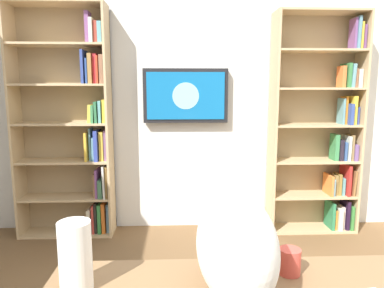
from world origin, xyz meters
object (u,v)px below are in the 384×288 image
bookshelf_left (324,131)px  bookshelf_right (75,126)px  paper_towel_roll (75,256)px  wall_mounted_tv (186,96)px  cat (234,235)px  coffee_mug (290,261)px

bookshelf_left → bookshelf_right: 2.42m
paper_towel_roll → bookshelf_right: bearing=-74.3°
wall_mounted_tv → cat: (-0.11, 2.34, -0.42)m
bookshelf_left → paper_towel_roll: 2.88m
bookshelf_left → wall_mounted_tv: (1.36, -0.08, 0.34)m
cat → bookshelf_left: bearing=-119.0°
paper_towel_roll → bookshelf_left: bearing=-128.4°
bookshelf_left → wall_mounted_tv: 1.41m
wall_mounted_tv → paper_towel_roll: (0.43, 2.34, -0.49)m
bookshelf_left → cat: 2.59m
coffee_mug → wall_mounted_tv: bearing=-81.8°
coffee_mug → paper_towel_roll: bearing=5.2°
bookshelf_left → coffee_mug: bookshelf_left is taller
bookshelf_right → cat: 2.55m
wall_mounted_tv → paper_towel_roll: 2.42m
bookshelf_left → bookshelf_right: size_ratio=0.98×
coffee_mug → bookshelf_left: bearing=-115.3°
wall_mounted_tv → coffee_mug: size_ratio=8.61×
bookshelf_right → paper_towel_roll: size_ratio=9.16×
bookshelf_left → wall_mounted_tv: size_ratio=2.59×
wall_mounted_tv → cat: bearing=92.6°
bookshelf_right → coffee_mug: bookshelf_right is taller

